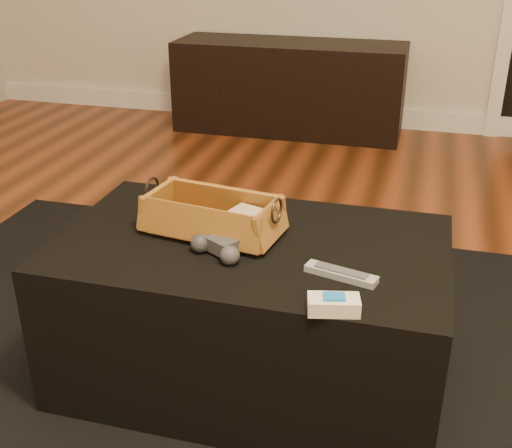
% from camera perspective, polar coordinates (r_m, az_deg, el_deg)
% --- Properties ---
extents(floor, '(5.00, 5.50, 0.01)m').
position_cam_1_polar(floor, '(1.79, -3.73, -15.87)').
color(floor, brown).
rests_on(floor, ground).
extents(baseboard, '(5.00, 0.04, 0.12)m').
position_cam_1_polar(baseboard, '(4.18, 8.44, 9.56)').
color(baseboard, white).
rests_on(baseboard, floor).
extents(media_cabinet, '(1.36, 0.45, 0.53)m').
position_cam_1_polar(media_cabinet, '(3.97, 2.98, 12.06)').
color(media_cabinet, black).
rests_on(media_cabinet, floor).
extents(area_rug, '(2.60, 2.00, 0.01)m').
position_cam_1_polar(area_rug, '(1.84, -0.87, -14.14)').
color(area_rug, black).
rests_on(area_rug, floor).
extents(ottoman, '(1.00, 0.60, 0.42)m').
position_cam_1_polar(ottoman, '(1.75, -0.46, -7.67)').
color(ottoman, black).
rests_on(ottoman, area_rug).
extents(tv_remote, '(0.19, 0.05, 0.02)m').
position_cam_1_polar(tv_remote, '(1.68, -4.62, -0.12)').
color(tv_remote, black).
rests_on(tv_remote, wicker_basket).
extents(cloth_bundle, '(0.12, 0.10, 0.05)m').
position_cam_1_polar(cloth_bundle, '(1.66, -0.53, 0.30)').
color(cloth_bundle, tan).
rests_on(cloth_bundle, wicker_basket).
extents(wicker_basket, '(0.39, 0.24, 0.13)m').
position_cam_1_polar(wicker_basket, '(1.68, -3.88, 0.57)').
color(wicker_basket, '#AB5F26').
rests_on(wicker_basket, ottoman).
extents(game_controller, '(0.15, 0.12, 0.05)m').
position_cam_1_polar(game_controller, '(1.56, -3.43, -2.10)').
color(game_controller, '#333335').
rests_on(game_controller, ottoman).
extents(silver_remote, '(0.18, 0.08, 0.02)m').
position_cam_1_polar(silver_remote, '(1.49, 7.57, -4.40)').
color(silver_remote, '#A7A9AE').
rests_on(silver_remote, ottoman).
extents(cream_gadget, '(0.12, 0.08, 0.04)m').
position_cam_1_polar(cream_gadget, '(1.36, 6.92, -7.11)').
color(cream_gadget, silver).
rests_on(cream_gadget, ottoman).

